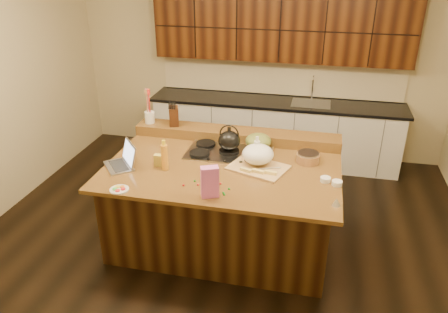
# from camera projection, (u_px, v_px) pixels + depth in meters

# --- Properties ---
(room) EXTENTS (5.52, 5.02, 2.72)m
(room) POSITION_uv_depth(u_px,v_px,m) (223.00, 127.00, 4.34)
(room) COLOR black
(room) RESTS_ON ground
(island) EXTENTS (2.40, 1.60, 0.92)m
(island) POSITION_uv_depth(u_px,v_px,m) (223.00, 203.00, 4.72)
(island) COLOR black
(island) RESTS_ON ground
(back_ledge) EXTENTS (2.40, 0.30, 0.12)m
(back_ledge) POSITION_uv_depth(u_px,v_px,m) (236.00, 135.00, 5.11)
(back_ledge) COLOR black
(back_ledge) RESTS_ON island
(cooktop) EXTENTS (0.92, 0.52, 0.05)m
(cooktop) POSITION_uv_depth(u_px,v_px,m) (229.00, 152.00, 4.78)
(cooktop) COLOR gray
(cooktop) RESTS_ON island
(back_counter) EXTENTS (3.70, 0.66, 2.40)m
(back_counter) POSITION_uv_depth(u_px,v_px,m) (277.00, 97.00, 6.39)
(back_counter) COLOR silver
(back_counter) RESTS_ON ground
(kettle) EXTENTS (0.25, 0.25, 0.22)m
(kettle) POSITION_uv_depth(u_px,v_px,m) (229.00, 141.00, 4.72)
(kettle) COLOR black
(kettle) RESTS_ON cooktop
(green_bowl) EXTENTS (0.38, 0.38, 0.16)m
(green_bowl) POSITION_uv_depth(u_px,v_px,m) (258.00, 141.00, 4.79)
(green_bowl) COLOR olive
(green_bowl) RESTS_ON cooktop
(laptop) EXTENTS (0.44, 0.45, 0.24)m
(laptop) POSITION_uv_depth(u_px,v_px,m) (123.00, 160.00, 4.49)
(laptop) COLOR #B7B7BC
(laptop) RESTS_ON island
(oil_bottle) EXTENTS (0.09, 0.09, 0.27)m
(oil_bottle) POSITION_uv_depth(u_px,v_px,m) (165.00, 157.00, 4.39)
(oil_bottle) COLOR gold
(oil_bottle) RESTS_ON island
(vinegar_bottle) EXTENTS (0.08, 0.08, 0.25)m
(vinegar_bottle) POSITION_uv_depth(u_px,v_px,m) (257.00, 152.00, 4.52)
(vinegar_bottle) COLOR silver
(vinegar_bottle) RESTS_ON island
(wooden_tray) EXTENTS (0.66, 0.57, 0.23)m
(wooden_tray) POSITION_uv_depth(u_px,v_px,m) (258.00, 157.00, 4.47)
(wooden_tray) COLOR tan
(wooden_tray) RESTS_ON island
(ramekin_a) EXTENTS (0.13, 0.13, 0.04)m
(ramekin_a) POSITION_uv_depth(u_px,v_px,m) (325.00, 179.00, 4.21)
(ramekin_a) COLOR white
(ramekin_a) RESTS_ON island
(ramekin_b) EXTENTS (0.12, 0.12, 0.04)m
(ramekin_b) POSITION_uv_depth(u_px,v_px,m) (337.00, 183.00, 4.14)
(ramekin_b) COLOR white
(ramekin_b) RESTS_ON island
(ramekin_c) EXTENTS (0.10, 0.10, 0.04)m
(ramekin_c) POSITION_uv_depth(u_px,v_px,m) (315.00, 156.00, 4.68)
(ramekin_c) COLOR white
(ramekin_c) RESTS_ON island
(strainer_bowl) EXTENTS (0.26, 0.26, 0.09)m
(strainer_bowl) POSITION_uv_depth(u_px,v_px,m) (308.00, 158.00, 4.58)
(strainer_bowl) COLOR #996B3F
(strainer_bowl) RESTS_ON island
(kitchen_timer) EXTENTS (0.10, 0.10, 0.07)m
(kitchen_timer) POSITION_uv_depth(u_px,v_px,m) (336.00, 202.00, 3.81)
(kitchen_timer) COLOR silver
(kitchen_timer) RESTS_ON island
(pink_bag) EXTENTS (0.18, 0.14, 0.30)m
(pink_bag) POSITION_uv_depth(u_px,v_px,m) (210.00, 182.00, 3.90)
(pink_bag) COLOR #DA67B8
(pink_bag) RESTS_ON island
(candy_plate) EXTENTS (0.21, 0.21, 0.01)m
(candy_plate) POSITION_uv_depth(u_px,v_px,m) (119.00, 189.00, 4.06)
(candy_plate) COLOR white
(candy_plate) RESTS_ON island
(package_box) EXTENTS (0.09, 0.06, 0.12)m
(package_box) POSITION_uv_depth(u_px,v_px,m) (159.00, 160.00, 4.50)
(package_box) COLOR gold
(package_box) RESTS_ON island
(utensil_crock) EXTENTS (0.15, 0.15, 0.14)m
(utensil_crock) POSITION_uv_depth(u_px,v_px,m) (150.00, 117.00, 5.27)
(utensil_crock) COLOR white
(utensil_crock) RESTS_ON back_ledge
(knife_block) EXTENTS (0.16, 0.21, 0.22)m
(knife_block) POSITION_uv_depth(u_px,v_px,m) (174.00, 116.00, 5.19)
(knife_block) COLOR black
(knife_block) RESTS_ON back_ledge
(gumdrop_0) EXTENTS (0.02, 0.02, 0.02)m
(gumdrop_0) POSITION_uv_depth(u_px,v_px,m) (221.00, 184.00, 4.16)
(gumdrop_0) COLOR red
(gumdrop_0) RESTS_ON island
(gumdrop_1) EXTENTS (0.02, 0.02, 0.02)m
(gumdrop_1) POSITION_uv_depth(u_px,v_px,m) (223.00, 193.00, 4.00)
(gumdrop_1) COLOR #198C26
(gumdrop_1) RESTS_ON island
(gumdrop_2) EXTENTS (0.02, 0.02, 0.02)m
(gumdrop_2) POSITION_uv_depth(u_px,v_px,m) (198.00, 185.00, 4.14)
(gumdrop_2) COLOR red
(gumdrop_2) RESTS_ON island
(gumdrop_3) EXTENTS (0.02, 0.02, 0.02)m
(gumdrop_3) POSITION_uv_depth(u_px,v_px,m) (195.00, 181.00, 4.21)
(gumdrop_3) COLOR #198C26
(gumdrop_3) RESTS_ON island
(gumdrop_4) EXTENTS (0.02, 0.02, 0.02)m
(gumdrop_4) POSITION_uv_depth(u_px,v_px,m) (211.00, 182.00, 4.18)
(gumdrop_4) COLOR red
(gumdrop_4) RESTS_ON island
(gumdrop_5) EXTENTS (0.02, 0.02, 0.02)m
(gumdrop_5) POSITION_uv_depth(u_px,v_px,m) (203.00, 181.00, 4.20)
(gumdrop_5) COLOR #198C26
(gumdrop_5) RESTS_ON island
(gumdrop_6) EXTENTS (0.02, 0.02, 0.02)m
(gumdrop_6) POSITION_uv_depth(u_px,v_px,m) (216.00, 190.00, 4.04)
(gumdrop_6) COLOR red
(gumdrop_6) RESTS_ON island
(gumdrop_7) EXTENTS (0.02, 0.02, 0.02)m
(gumdrop_7) POSITION_uv_depth(u_px,v_px,m) (229.00, 189.00, 4.07)
(gumdrop_7) COLOR #198C26
(gumdrop_7) RESTS_ON island
(gumdrop_8) EXTENTS (0.02, 0.02, 0.02)m
(gumdrop_8) POSITION_uv_depth(u_px,v_px,m) (184.00, 185.00, 4.13)
(gumdrop_8) COLOR red
(gumdrop_8) RESTS_ON island
(gumdrop_9) EXTENTS (0.02, 0.02, 0.02)m
(gumdrop_9) POSITION_uv_depth(u_px,v_px,m) (224.00, 195.00, 3.97)
(gumdrop_9) COLOR #198C26
(gumdrop_9) RESTS_ON island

